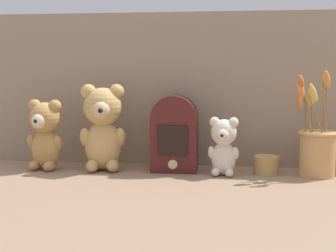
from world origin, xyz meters
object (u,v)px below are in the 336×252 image
object	(u,v)px
flower_vase	(317,147)
decorative_tin_tall	(266,165)
teddy_bear_medium	(45,133)
teddy_bear_small	(224,145)
vintage_radio	(175,133)
teddy_bear_large	(103,126)

from	to	relation	value
flower_vase	decorative_tin_tall	size ratio (longest dim) A/B	4.12
teddy_bear_medium	decorative_tin_tall	distance (m)	0.77
teddy_bear_small	vintage_radio	bearing A→B (deg)	163.00
teddy_bear_large	decorative_tin_tall	size ratio (longest dim) A/B	3.54
teddy_bear_medium	vintage_radio	xyz separation A→B (m)	(0.45, 0.04, 0.01)
teddy_bear_medium	vintage_radio	bearing A→B (deg)	4.80
teddy_bear_medium	teddy_bear_large	bearing A→B (deg)	3.71
teddy_bear_large	teddy_bear_medium	bearing A→B (deg)	-176.29
teddy_bear_small	vintage_radio	distance (m)	0.18
flower_vase	teddy_bear_small	bearing A→B (deg)	-174.83
flower_vase	decorative_tin_tall	world-z (taller)	flower_vase
flower_vase	decorative_tin_tall	distance (m)	0.18
teddy_bear_small	decorative_tin_tall	distance (m)	0.16
teddy_bear_small	flower_vase	size ratio (longest dim) A/B	0.56
vintage_radio	teddy_bear_medium	bearing A→B (deg)	-175.20
teddy_bear_small	flower_vase	xyz separation A→B (m)	(0.31, 0.03, -0.00)
teddy_bear_small	vintage_radio	world-z (taller)	vintage_radio
teddy_bear_medium	teddy_bear_small	bearing A→B (deg)	-1.30
teddy_bear_large	flower_vase	distance (m)	0.73
teddy_bear_large	teddy_bear_medium	distance (m)	0.21
teddy_bear_medium	teddy_bear_small	xyz separation A→B (m)	(0.62, -0.01, -0.03)
vintage_radio	decorative_tin_tall	xyz separation A→B (m)	(0.31, -0.01, -0.10)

